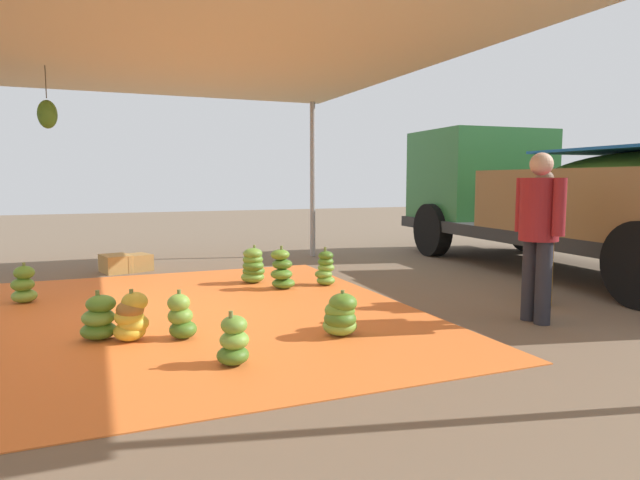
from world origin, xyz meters
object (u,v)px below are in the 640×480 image
object	(u,v)px
banana_bunch_0	(325,269)
banana_bunch_9	(131,318)
crate_1	(116,264)
banana_bunch_6	(99,319)
banana_bunch_7	(253,266)
worker_1	(539,224)
worker_0	(543,226)
banana_bunch_5	(181,318)
crate_0	(136,263)
banana_bunch_2	(340,316)
banana_bunch_3	(24,286)
banana_bunch_1	(234,342)
cargo_truck_main	(561,194)
banana_bunch_10	(282,271)

from	to	relation	value
banana_bunch_0	banana_bunch_9	xyz separation A→B (m)	(1.82, -2.65, -0.01)
crate_1	banana_bunch_6	bearing A→B (deg)	-4.13
banana_bunch_7	worker_1	world-z (taller)	worker_1
worker_0	crate_1	bearing A→B (deg)	-132.94
banana_bunch_5	crate_0	world-z (taller)	banana_bunch_5
banana_bunch_2	banana_bunch_3	xyz separation A→B (m)	(-2.67, -2.88, 0.01)
banana_bunch_2	banana_bunch_5	size ratio (longest dim) A/B	0.96
worker_1	banana_bunch_3	bearing A→B (deg)	-120.77
crate_0	banana_bunch_1	bearing A→B (deg)	4.34
banana_bunch_2	worker_0	world-z (taller)	worker_0
banana_bunch_5	banana_bunch_9	size ratio (longest dim) A/B	0.95
banana_bunch_7	worker_0	distance (m)	3.81
banana_bunch_7	worker_0	bearing A→B (deg)	48.29
banana_bunch_6	crate_1	world-z (taller)	banana_bunch_6
banana_bunch_0	worker_1	xyz separation A→B (m)	(2.65, 1.22, 0.78)
banana_bunch_1	banana_bunch_9	bearing A→B (deg)	-144.39
banana_bunch_1	banana_bunch_7	xyz separation A→B (m)	(-3.31, 1.07, 0.05)
banana_bunch_0	banana_bunch_9	size ratio (longest dim) A/B	1.10
cargo_truck_main	worker_0	world-z (taller)	cargo_truck_main
worker_0	banana_bunch_5	bearing A→B (deg)	-91.09
banana_bunch_9	crate_0	world-z (taller)	banana_bunch_9
banana_bunch_5	cargo_truck_main	xyz separation A→B (m)	(-1.75, 6.28, 1.02)
banana_bunch_10	banana_bunch_5	bearing A→B (deg)	-40.30
cargo_truck_main	crate_1	xyz separation A→B (m)	(-2.41, -6.69, -1.08)
banana_bunch_1	crate_1	xyz separation A→B (m)	(-5.04, -0.69, -0.05)
banana_bunch_9	cargo_truck_main	bearing A→B (deg)	103.93
banana_bunch_1	worker_1	bearing A→B (deg)	92.65
banana_bunch_2	banana_bunch_5	world-z (taller)	banana_bunch_5
banana_bunch_9	banana_bunch_2	bearing A→B (deg)	72.81
banana_bunch_3	banana_bunch_2	bearing A→B (deg)	47.11
banana_bunch_1	worker_1	size ratio (longest dim) A/B	0.25
worker_1	crate_1	size ratio (longest dim) A/B	3.28
banana_bunch_10	cargo_truck_main	world-z (taller)	cargo_truck_main
banana_bunch_7	crate_0	size ratio (longest dim) A/B	1.27
banana_bunch_6	banana_bunch_7	bearing A→B (deg)	136.86
banana_bunch_2	banana_bunch_10	bearing A→B (deg)	175.00
banana_bunch_6	worker_1	distance (m)	4.33
banana_bunch_2	crate_1	size ratio (longest dim) A/B	0.82
banana_bunch_1	banana_bunch_9	size ratio (longest dim) A/B	0.91
banana_bunch_9	crate_0	size ratio (longest dim) A/B	1.12
banana_bunch_9	cargo_truck_main	distance (m)	6.97
banana_bunch_6	banana_bunch_5	bearing A→B (deg)	70.16
crate_0	banana_bunch_2	bearing A→B (deg)	17.73
banana_bunch_5	worker_0	size ratio (longest dim) A/B	0.29
banana_bunch_3	banana_bunch_10	size ratio (longest dim) A/B	0.83
banana_bunch_7	banana_bunch_9	bearing A→B (deg)	-37.17
crate_0	banana_bunch_7	bearing A→B (deg)	39.15
banana_bunch_10	crate_1	size ratio (longest dim) A/B	1.09
banana_bunch_3	cargo_truck_main	size ratio (longest dim) A/B	0.07
banana_bunch_6	banana_bunch_9	bearing A→B (deg)	59.32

